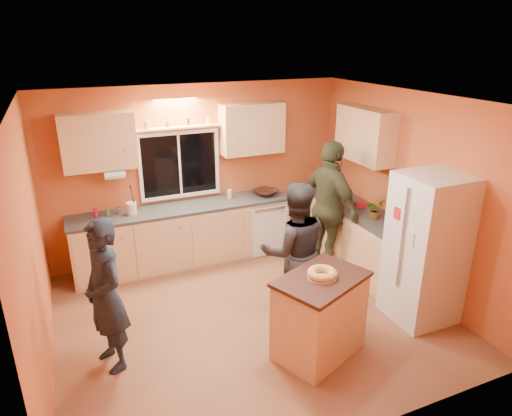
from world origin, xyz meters
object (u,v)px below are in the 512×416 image
person_center (294,252)px  refrigerator (426,249)px  island (320,315)px  person_right (330,208)px  person_left (105,296)px

person_center → refrigerator: bearing=169.0°
island → person_right: bearing=32.8°
refrigerator → island: (-1.49, -0.12, -0.43)m
refrigerator → person_left: (-3.55, 0.57, -0.09)m
island → person_center: person_center is taller
island → person_right: 2.01m
person_left → person_center: (2.15, 0.06, 0.04)m
refrigerator → person_left: bearing=170.9°
person_right → island: bearing=138.3°
island → person_right: size_ratio=0.59×
person_center → person_right: 1.33m
person_left → person_center: person_center is taller
person_left → person_right: person_right is taller
person_center → island: bearing=97.0°
person_center → person_right: person_right is taller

